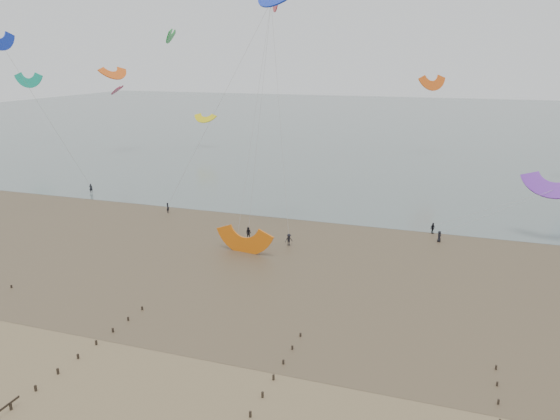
% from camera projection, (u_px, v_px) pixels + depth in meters
% --- Properties ---
extents(ground, '(500.00, 500.00, 0.00)m').
position_uv_depth(ground, '(210.00, 398.00, 44.00)').
color(ground, brown).
rests_on(ground, ground).
extents(sea_and_shore, '(500.00, 665.00, 0.03)m').
position_uv_depth(sea_and_shore, '(292.00, 253.00, 76.58)').
color(sea_and_shore, '#475654').
rests_on(sea_and_shore, ground).
extents(kitesurfer_lead, '(0.80, 0.73, 1.84)m').
position_uv_depth(kitesurfer_lead, '(168.00, 208.00, 95.92)').
color(kitesurfer_lead, black).
rests_on(kitesurfer_lead, ground).
extents(kitesurfers, '(138.03, 26.30, 1.85)m').
position_uv_depth(kitesurfers, '(439.00, 239.00, 79.60)').
color(kitesurfers, black).
rests_on(kitesurfers, ground).
extents(grounded_kite, '(8.28, 6.89, 4.13)m').
position_uv_depth(grounded_kite, '(244.00, 252.00, 76.76)').
color(grounded_kite, '#DA620D').
rests_on(grounded_kite, ground).
extents(kites_airborne, '(244.80, 103.37, 41.69)m').
position_uv_depth(kites_airborne, '(352.00, 75.00, 126.94)').
color(kites_airborne, '#122EC7').
rests_on(kites_airborne, ground).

